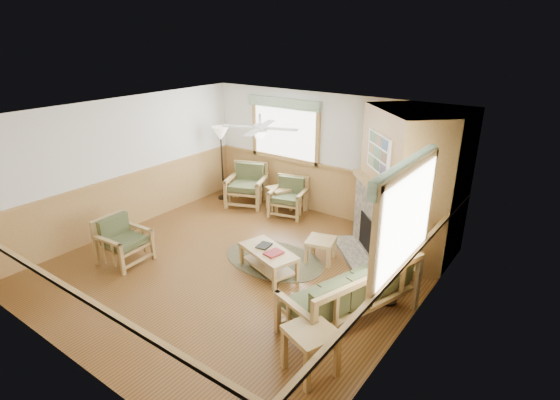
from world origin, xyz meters
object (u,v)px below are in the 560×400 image
Objects in this scene: sofa at (350,292)px; armchair_left at (124,241)px; armchair_back_left at (247,185)px; coffee_table at (268,261)px; armchair_back_right at (288,197)px; end_table_chairs at (279,199)px; floor_lamp_left at (222,163)px; floor_lamp_right at (393,249)px; footstool at (321,250)px; end_table_sofa at (311,351)px.

armchair_left is (-4.06, -0.84, -0.05)m from sofa.
coffee_table is at bearing -64.71° from armchair_back_left.
end_table_chairs is at bearing 148.27° from armchair_back_right.
floor_lamp_right is (5.08, -1.76, 0.01)m from floor_lamp_left.
armchair_back_left reaches higher than coffee_table.
footstool is (2.01, -1.48, -0.06)m from end_table_chairs.
end_table_sofa is at bearing -98.40° from armchair_left.
floor_lamp_left is at bearing 160.33° from footstool.
armchair_back_right is 0.46× the size of floor_lamp_right.
floor_lamp_right is at bearing 179.11° from sofa.
end_table_sofa is (4.16, -0.35, -0.10)m from armchair_left.
armchair_back_left is 3.22m from coffee_table.
floor_lamp_right is at bearing -45.39° from armchair_back_right.
armchair_left is 1.54× the size of end_table_chairs.
floor_lamp_left is (-4.80, 2.53, 0.43)m from sofa.
coffee_table is at bearing -77.51° from armchair_back_right.
end_table_chairs is (-0.32, 0.10, -0.14)m from armchair_back_right.
armchair_back_right is 0.36m from end_table_chairs.
end_table_chairs is at bearing 143.61° from footstool.
armchair_left is at bearing -102.77° from end_table_chairs.
armchair_left is 3.53m from footstool.
armchair_back_left is at bearing -103.77° from sofa.
footstool is at bearing -46.15° from armchair_back_left.
sofa is at bearing -40.15° from end_table_chairs.
end_table_chairs reaches higher than coffee_table.
armchair_left is at bearing -111.25° from armchair_back_left.
sofa is at bearing 6.32° from coffee_table.
footstool is 1.73m from floor_lamp_right.
sofa is at bearing -57.18° from armchair_back_right.
floor_lamp_left is (-1.55, -0.21, 0.63)m from end_table_chairs.
coffee_table is 2.82m from end_table_chairs.
sofa is 4.26m from end_table_chairs.
armchair_left reaches higher than end_table_sofa.
armchair_back_left is (-4.07, 2.57, 0.01)m from sofa.
armchair_back_left is at bearing 154.85° from coffee_table.
floor_lamp_right is at bearing 29.73° from coffee_table.
armchair_back_left is 1.15× the size of armchair_left.
coffee_table is 0.60× the size of floor_lamp_right.
end_table_sofa is at bearing -61.44° from footstool.
end_table_sofa is at bearing -49.61° from end_table_chairs.
sofa is at bearing -27.81° from floor_lamp_left.
sofa is at bearing -109.33° from floor_lamp_right.
floor_lamp_left reaches higher than armchair_back_left.
end_table_chairs is (0.81, 3.58, -0.15)m from armchair_left.
armchair_back_left is 4.72m from floor_lamp_right.
end_table_chairs is at bearing 150.83° from floor_lamp_right.
floor_lamp_right is (0.18, 1.97, 0.60)m from end_table_sofa.
armchair_back_right is 3.67m from armchair_left.
floor_lamp_left is 0.99× the size of floor_lamp_right.
end_table_sofa is (3.03, -3.84, -0.10)m from armchair_back_right.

